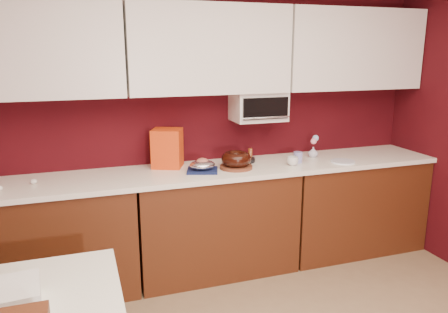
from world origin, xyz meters
TOP-DOWN VIEW (x-y plane):
  - wall_back at (0.00, 2.25)m, footprint 4.00×0.02m
  - base_cabinet_left at (-1.33, 1.94)m, footprint 1.31×0.58m
  - base_cabinet_center at (0.00, 1.94)m, footprint 1.31×0.58m
  - base_cabinet_right at (1.33, 1.94)m, footprint 1.31×0.58m
  - countertop at (0.00, 1.94)m, footprint 4.00×0.62m
  - upper_cabinet_left at (-1.33, 2.08)m, footprint 1.31×0.33m
  - upper_cabinet_center at (0.00, 2.08)m, footprint 1.31×0.33m
  - upper_cabinet_right at (1.33, 2.08)m, footprint 1.31×0.33m
  - toaster_oven at (0.45, 2.10)m, footprint 0.45×0.30m
  - toaster_oven_door at (0.45, 1.94)m, footprint 0.40×0.02m
  - toaster_oven_handle at (0.45, 1.93)m, footprint 0.42×0.02m
  - cake_base at (0.17, 1.89)m, footprint 0.29×0.29m
  - bundt_cake at (0.17, 1.89)m, footprint 0.28×0.28m
  - navy_towel at (-0.12, 1.88)m, footprint 0.29×0.27m
  - foil_ham_nest at (-0.12, 1.88)m, footprint 0.22×0.19m
  - roasted_ham at (-0.12, 1.88)m, footprint 0.11×0.10m
  - pandoro_box at (-0.35, 2.12)m, footprint 0.30×0.29m
  - dark_pan at (0.32, 2.07)m, footprint 0.21×0.21m
  - coffee_mug at (0.65, 1.82)m, footprint 0.11×0.11m
  - blue_jar at (0.74, 1.90)m, footprint 0.10×0.10m
  - flower_vase at (0.97, 2.03)m, footprint 0.08×0.08m
  - flower_pink at (0.97, 2.03)m, footprint 0.06×0.06m
  - flower_blue at (1.00, 2.05)m, footprint 0.06×0.06m
  - china_plate at (1.12, 1.78)m, footprint 0.26×0.26m
  - amber_bottle at (0.38, 2.10)m, footprint 0.05×0.05m
  - egg_right at (-1.37, 1.95)m, footprint 0.06×0.05m
  - newspaper_stack at (-1.40, 0.52)m, footprint 0.33×0.28m

SIDE VIEW (x-z plane):
  - base_cabinet_left at x=-1.33m, z-range 0.00..0.86m
  - base_cabinet_center at x=0.00m, z-range 0.00..0.86m
  - base_cabinet_right at x=1.33m, z-range 0.00..0.86m
  - newspaper_stack at x=-1.40m, z-range 0.75..0.86m
  - countertop at x=0.00m, z-range 0.86..0.90m
  - china_plate at x=1.12m, z-range 0.90..0.91m
  - navy_towel at x=-0.12m, z-range 0.90..0.92m
  - cake_base at x=0.17m, z-range 0.90..0.92m
  - dark_pan at x=0.32m, z-range 0.90..0.93m
  - egg_right at x=-1.37m, z-range 0.90..0.94m
  - coffee_mug at x=0.65m, z-range 0.90..0.99m
  - blue_jar at x=0.74m, z-range 0.90..0.99m
  - amber_bottle at x=0.38m, z-range 0.90..1.01m
  - flower_vase at x=0.97m, z-range 0.90..1.01m
  - foil_ham_nest at x=-0.12m, z-range 0.92..0.99m
  - roasted_ham at x=-0.12m, z-range 0.95..1.01m
  - bundt_cake at x=0.17m, z-range 0.93..1.03m
  - flower_pink at x=0.97m, z-range 1.02..1.08m
  - pandoro_box at x=-0.35m, z-range 0.90..1.22m
  - flower_blue at x=1.00m, z-range 1.04..1.10m
  - wall_back at x=0.00m, z-range 0.00..2.50m
  - toaster_oven_handle at x=0.45m, z-range 1.29..1.31m
  - toaster_oven at x=0.45m, z-range 1.25..1.50m
  - toaster_oven_door at x=0.45m, z-range 1.28..1.47m
  - upper_cabinet_left at x=-1.33m, z-range 1.50..2.20m
  - upper_cabinet_center at x=0.00m, z-range 1.50..2.20m
  - upper_cabinet_right at x=1.33m, z-range 1.50..2.20m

